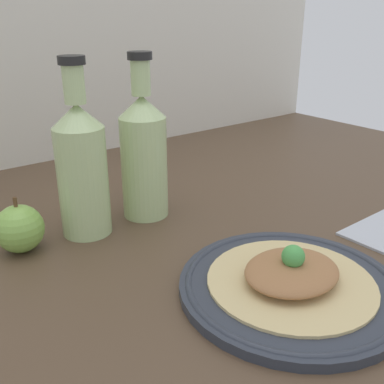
# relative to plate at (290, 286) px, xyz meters

# --- Properties ---
(ground_plane) EXTENTS (1.80, 1.10, 0.04)m
(ground_plane) POSITION_rel_plate_xyz_m (-0.06, 0.18, -0.03)
(ground_plane) COLOR brown
(plate) EXTENTS (0.28, 0.28, 0.02)m
(plate) POSITION_rel_plate_xyz_m (0.00, 0.00, 0.00)
(plate) COLOR #2D333D
(plate) RESTS_ON ground_plane
(plated_food) EXTENTS (0.21, 0.21, 0.05)m
(plated_food) POSITION_rel_plate_xyz_m (-0.00, -0.00, 0.02)
(plated_food) COLOR #D6BC7F
(plated_food) RESTS_ON plate
(cider_bottle_left) EXTENTS (0.08, 0.08, 0.27)m
(cider_bottle_left) POSITION_rel_plate_xyz_m (-0.13, 0.31, 0.10)
(cider_bottle_left) COLOR #B7D18E
(cider_bottle_left) RESTS_ON ground_plane
(cider_bottle_right) EXTENTS (0.08, 0.08, 0.27)m
(cider_bottle_right) POSITION_rel_plate_xyz_m (-0.02, 0.31, 0.10)
(cider_bottle_right) COLOR #B7D18E
(cider_bottle_right) RESTS_ON ground_plane
(apple) EXTENTS (0.07, 0.07, 0.08)m
(apple) POSITION_rel_plate_xyz_m (-0.23, 0.31, 0.03)
(apple) COLOR #84B74C
(apple) RESTS_ON ground_plane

